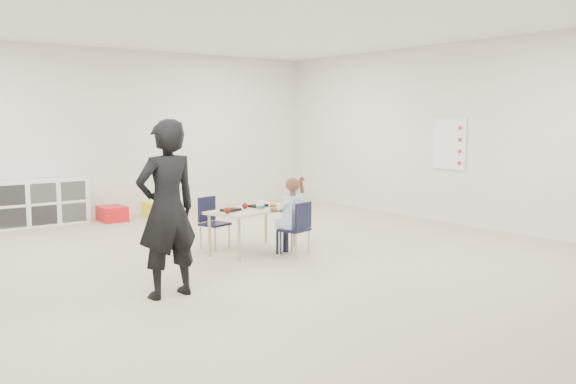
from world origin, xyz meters
TOP-DOWN VIEW (x-y plane):
  - room at (0.00, 0.00)m, footprint 9.00×9.02m
  - table at (0.37, 0.73)m, footprint 1.30×0.89m
  - chair_near at (0.66, 0.27)m, footprint 0.38×0.37m
  - chair_far at (0.09, 1.19)m, footprint 0.38×0.37m
  - child at (0.66, 0.27)m, footprint 0.53×0.53m
  - lunch_tray_near at (0.50, 0.80)m, footprint 0.26×0.21m
  - lunch_tray_far at (0.03, 0.71)m, footprint 0.26×0.21m
  - milk_carton at (0.40, 0.62)m, footprint 0.09×0.09m
  - bread_roll at (0.65, 0.69)m, footprint 0.09×0.09m
  - apple_near at (0.27, 0.76)m, footprint 0.07×0.07m
  - apple_far at (-0.12, 0.54)m, footprint 0.07×0.07m
  - cubby_shelf at (-1.20, 4.28)m, footprint 1.40×0.40m
  - rules_poster at (3.98, 0.60)m, footprint 0.02×0.60m
  - adult at (-1.33, -0.39)m, footprint 0.62×0.43m
  - bin_red at (-0.18, 3.98)m, footprint 0.40×0.50m
  - bin_yellow at (0.62, 3.98)m, footprint 0.42×0.53m
  - bin_blue at (0.76, 3.83)m, footprint 0.35×0.43m

SIDE VIEW (x-z plane):
  - bin_blue at x=0.76m, z-range 0.00..0.20m
  - bin_red at x=-0.18m, z-range 0.00..0.24m
  - bin_yellow at x=0.62m, z-range 0.00..0.25m
  - table at x=0.37m, z-range 0.00..0.55m
  - chair_near at x=0.66m, z-range 0.00..0.65m
  - chair_far at x=0.09m, z-range 0.00..0.65m
  - cubby_shelf at x=-1.20m, z-range 0.00..0.70m
  - child at x=0.66m, z-range 0.00..1.03m
  - lunch_tray_near at x=0.50m, z-range 0.54..0.57m
  - lunch_tray_far at x=0.03m, z-range 0.54..0.57m
  - bread_roll at x=0.65m, z-range 0.54..0.61m
  - apple_near at x=0.27m, z-range 0.54..0.61m
  - apple_far at x=-0.12m, z-range 0.54..0.61m
  - milk_carton at x=0.40m, z-range 0.54..0.64m
  - adult at x=-1.33m, z-range 0.00..1.64m
  - rules_poster at x=3.98m, z-range 0.85..1.65m
  - room at x=0.00m, z-range 0.00..2.80m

